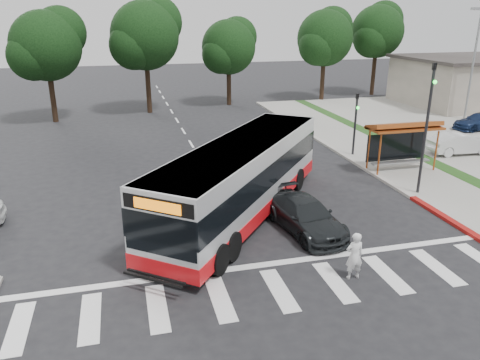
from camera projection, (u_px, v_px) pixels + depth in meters
name	position (u px, v px, depth m)	size (l,w,h in m)	color
ground	(241.00, 227.00, 20.04)	(140.00, 140.00, 0.00)	black
sidewalk_east	(376.00, 156.00, 29.89)	(4.00, 40.00, 0.12)	gray
curb_east	(348.00, 158.00, 29.42)	(0.30, 40.00, 0.15)	#9E9991
curb_east_red	(453.00, 222.00, 20.30)	(0.32, 6.00, 0.15)	maroon
commercial_building	(478.00, 82.00, 46.40)	(14.00, 10.00, 4.40)	#AA9D8E
crosswalk_ladder	(279.00, 290.00, 15.47)	(18.00, 2.60, 0.01)	silver
bus_shelter	(403.00, 131.00, 26.44)	(4.20, 1.60, 2.86)	#9C471A
traffic_signal_ne_tall	(428.00, 119.00, 22.35)	(0.18, 0.37, 6.50)	black
traffic_signal_ne_short	(356.00, 118.00, 29.20)	(0.18, 0.37, 4.00)	black
lot_light_mid	(476.00, 49.00, 38.28)	(1.90, 0.35, 9.01)	gray
tree_ne_a	(325.00, 37.00, 47.26)	(6.16, 5.74, 9.30)	black
tree_ne_b	(378.00, 30.00, 50.55)	(6.16, 5.74, 10.02)	black
tree_north_a	(146.00, 34.00, 41.05)	(6.60, 6.15, 10.17)	black
tree_north_b	(229.00, 46.00, 45.16)	(5.72, 5.33, 8.43)	black
tree_north_c	(47.00, 44.00, 37.55)	(6.16, 5.74, 9.30)	black
transit_bus	(242.00, 180.00, 20.68)	(2.82, 13.03, 3.37)	silver
pedestrian	(354.00, 256.00, 15.89)	(0.63, 0.41, 1.73)	silver
dark_sedan	(305.00, 215.00, 19.49)	(1.94, 4.76, 1.38)	black
parked_car_1	(461.00, 143.00, 29.97)	(1.45, 4.16, 1.37)	silver
parked_car_3	(480.00, 121.00, 36.31)	(1.77, 4.36, 1.26)	#132345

